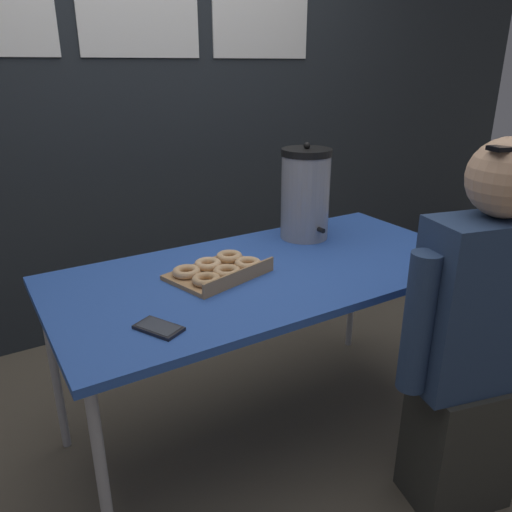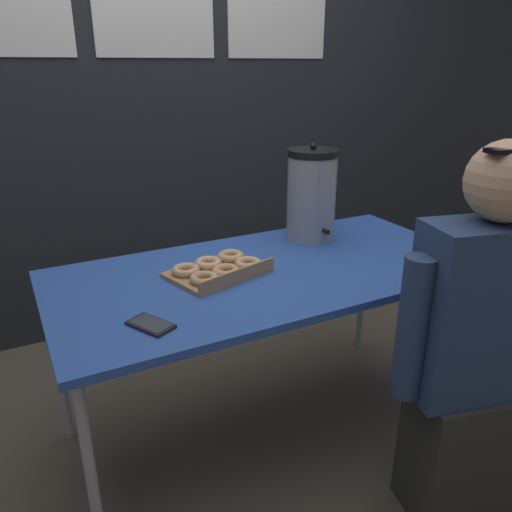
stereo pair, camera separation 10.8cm
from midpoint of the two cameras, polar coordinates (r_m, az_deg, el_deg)
The scene contains 7 objects.
ground_plane at distance 2.23m, azimuth 2.85°, elevation -19.14°, with size 12.00×12.00×0.00m, color brown.
back_wall at distance 2.84m, azimuth -10.31°, elevation 20.97°, with size 6.00×0.11×2.88m.
folding_table at distance 1.86m, azimuth 3.23°, elevation -2.68°, with size 1.58×0.77×0.73m.
donut_box at distance 1.78m, azimuth -2.61°, elevation -1.53°, with size 0.38×0.31×0.05m.
coffee_urn at distance 2.12m, azimuth 7.82°, elevation 6.93°, with size 0.21×0.24×0.41m.
cell_phone at distance 1.47m, azimuth -9.89°, elevation -7.77°, with size 0.13×0.16×0.01m.
person_seated at distance 1.71m, azimuth 25.51°, elevation -10.04°, with size 0.54×0.29×1.26m.
Camera 2 is at (-0.83, -1.48, 1.44)m, focal length 35.00 mm.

